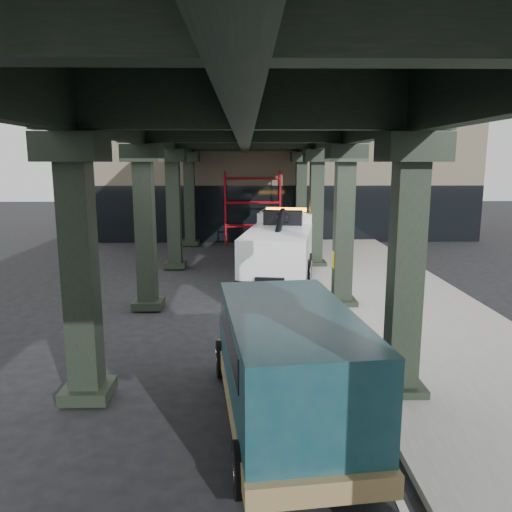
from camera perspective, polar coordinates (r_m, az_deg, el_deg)
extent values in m
plane|color=black|center=(13.74, 0.42, -8.41)|extent=(90.00, 90.00, 0.00)
cube|color=gray|center=(16.35, 16.27, -5.43)|extent=(5.00, 40.00, 0.15)
cube|color=silver|center=(15.77, 6.44, -5.92)|extent=(0.12, 38.00, 0.01)
cube|color=black|center=(9.66, 16.72, -1.70)|extent=(0.55, 0.55, 5.00)
cube|color=black|center=(9.45, 17.47, 11.75)|extent=(1.10, 1.10, 0.50)
cube|color=black|center=(10.39, 16.01, -14.30)|extent=(0.90, 0.90, 0.24)
cube|color=black|center=(15.39, 9.97, 3.08)|extent=(0.55, 0.55, 5.00)
cube|color=black|center=(15.27, 10.24, 11.48)|extent=(1.10, 1.10, 0.50)
cube|color=black|center=(15.86, 9.70, -5.25)|extent=(0.90, 0.90, 0.24)
cube|color=black|center=(21.28, 6.89, 5.24)|extent=(0.55, 0.55, 5.00)
cube|color=black|center=(21.18, 7.03, 11.31)|extent=(1.10, 1.10, 0.50)
cube|color=black|center=(21.62, 6.76, -0.89)|extent=(0.90, 0.90, 0.24)
cube|color=black|center=(27.21, 5.15, 6.45)|extent=(0.55, 0.55, 5.00)
cube|color=black|center=(27.14, 5.23, 11.20)|extent=(1.10, 1.10, 0.50)
cube|color=black|center=(27.48, 5.07, 1.62)|extent=(0.90, 0.90, 0.24)
cube|color=black|center=(9.69, -19.43, -1.82)|extent=(0.55, 0.55, 5.00)
cube|color=black|center=(9.48, -20.29, 11.57)|extent=(1.10, 1.10, 0.50)
cube|color=black|center=(10.42, -18.62, -14.38)|extent=(0.90, 0.90, 0.24)
cube|color=black|center=(15.41, -12.53, 3.00)|extent=(0.55, 0.55, 5.00)
cube|color=black|center=(15.28, -12.87, 11.39)|extent=(1.10, 1.10, 0.50)
cube|color=black|center=(15.88, -12.19, -5.32)|extent=(0.90, 0.90, 0.24)
cube|color=black|center=(21.29, -9.38, 5.18)|extent=(0.55, 0.55, 5.00)
cube|color=black|center=(21.20, -9.57, 11.24)|extent=(1.10, 1.10, 0.50)
cube|color=black|center=(21.63, -9.19, -0.95)|extent=(0.90, 0.90, 0.24)
cube|color=black|center=(27.22, -7.59, 6.40)|extent=(0.55, 0.55, 5.00)
cube|color=black|center=(27.15, -7.71, 11.14)|extent=(1.10, 1.10, 0.50)
cube|color=black|center=(27.49, -7.47, 1.58)|extent=(0.90, 0.90, 0.24)
cube|color=black|center=(15.30, 10.35, 14.48)|extent=(0.35, 32.00, 1.10)
cube|color=black|center=(15.32, -13.00, 14.38)|extent=(0.35, 32.00, 1.10)
cube|color=black|center=(15.01, -1.34, 14.72)|extent=(0.35, 32.00, 1.10)
cube|color=black|center=(15.08, -1.35, 17.37)|extent=(7.40, 32.00, 0.30)
cube|color=#C6B793|center=(33.06, 3.01, 9.83)|extent=(22.00, 10.00, 8.00)
cylinder|color=#A80D16|center=(28.01, -3.48, 5.57)|extent=(0.08, 0.08, 4.00)
cylinder|color=#A80D16|center=(27.22, -3.54, 5.42)|extent=(0.08, 0.08, 4.00)
cylinder|color=#A80D16|center=(28.05, 2.69, 5.59)|extent=(0.08, 0.08, 4.00)
cylinder|color=#A80D16|center=(27.25, 2.80, 5.44)|extent=(0.08, 0.08, 4.00)
cylinder|color=#A80D16|center=(28.10, -0.39, 3.55)|extent=(3.00, 0.08, 0.08)
cylinder|color=#A80D16|center=(27.96, -0.39, 6.20)|extent=(3.00, 0.08, 0.08)
cylinder|color=#A80D16|center=(27.89, -0.40, 8.86)|extent=(3.00, 0.08, 0.08)
cube|color=black|center=(19.74, 2.84, -0.47)|extent=(2.17, 7.32, 0.24)
cube|color=white|center=(22.03, 3.50, 2.86)|extent=(2.63, 2.67, 1.74)
cube|color=white|center=(23.10, 3.71, 2.01)|extent=(2.36, 1.05, 0.87)
cube|color=black|center=(22.20, 3.57, 4.18)|extent=(2.31, 1.60, 0.82)
cube|color=white|center=(18.53, 2.51, 0.78)|extent=(3.10, 5.16, 1.35)
cube|color=orange|center=(21.72, 3.48, 5.32)|extent=(1.76, 0.56, 0.15)
cube|color=black|center=(20.30, 3.11, 4.40)|extent=(1.62, 0.83, 0.58)
cylinder|color=black|center=(18.61, 2.59, 3.08)|extent=(0.80, 3.38, 1.30)
cube|color=black|center=(16.34, 1.57, -4.04)|extent=(0.51, 1.38, 0.17)
cube|color=black|center=(15.71, 1.27, -4.84)|extent=(1.57, 0.50, 0.17)
cylinder|color=black|center=(22.58, 0.84, 0.59)|extent=(0.51, 1.11, 1.06)
cylinder|color=silver|center=(22.58, 0.84, 0.59)|extent=(0.47, 0.64, 0.59)
cylinder|color=black|center=(22.40, 6.25, 0.44)|extent=(0.51, 1.11, 1.06)
cylinder|color=silver|center=(22.40, 6.25, 0.44)|extent=(0.47, 0.64, 0.59)
cylinder|color=black|center=(19.47, -0.41, -1.05)|extent=(0.51, 1.11, 1.06)
cylinder|color=silver|center=(19.47, -0.41, -1.05)|extent=(0.47, 0.64, 0.59)
cylinder|color=black|center=(19.27, 5.85, -1.23)|extent=(0.51, 1.11, 1.06)
cylinder|color=silver|center=(19.27, 5.85, -1.23)|extent=(0.47, 0.64, 0.59)
cylinder|color=black|center=(18.26, -1.03, -1.84)|extent=(0.51, 1.11, 1.06)
cylinder|color=silver|center=(18.26, -1.03, -1.84)|extent=(0.47, 0.64, 0.59)
cylinder|color=black|center=(18.04, 5.66, -2.05)|extent=(0.51, 1.11, 1.06)
cylinder|color=silver|center=(18.04, 5.66, -2.05)|extent=(0.47, 0.64, 0.59)
cube|color=#11373F|center=(10.78, 1.11, -8.90)|extent=(2.01, 1.24, 0.84)
cube|color=#11373F|center=(8.30, 3.92, -12.33)|extent=(2.42, 4.38, 1.81)
cube|color=olive|center=(8.94, 3.35, -15.80)|extent=(2.58, 5.40, 0.33)
cube|color=black|center=(10.20, 1.45, -5.66)|extent=(1.85, 0.61, 0.77)
cube|color=black|center=(8.39, 3.57, -8.68)|extent=(2.36, 3.55, 0.51)
cube|color=silver|center=(11.36, 0.72, -9.84)|extent=(1.86, 0.33, 0.28)
cylinder|color=black|center=(10.81, -3.83, -11.65)|extent=(0.35, 0.81, 0.78)
cylinder|color=silver|center=(10.81, -3.83, -11.65)|extent=(0.35, 0.46, 0.43)
cylinder|color=black|center=(11.08, 5.98, -11.12)|extent=(0.35, 0.81, 0.78)
cylinder|color=silver|center=(11.08, 5.98, -11.12)|extent=(0.35, 0.46, 0.43)
cylinder|color=black|center=(7.37, -1.50, -23.20)|extent=(0.35, 0.81, 0.78)
cylinder|color=silver|center=(7.37, -1.50, -23.20)|extent=(0.35, 0.46, 0.43)
cylinder|color=black|center=(7.76, 13.34, -21.60)|extent=(0.35, 0.81, 0.78)
cylinder|color=silver|center=(7.76, 13.34, -21.60)|extent=(0.35, 0.46, 0.43)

